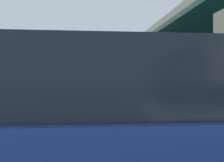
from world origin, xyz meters
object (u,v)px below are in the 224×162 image
parked_suv_red (0,87)px  parked_suv_blue (91,124)px  pedestrian (46,97)px  potted_palm (191,102)px  transit_bus (89,78)px

parked_suv_red → parked_suv_blue: same height
pedestrian → potted_palm: size_ratio=0.60×
transit_bus → potted_palm: transit_bus is taller
transit_bus → parked_suv_red: size_ratio=2.30×
pedestrian → transit_bus: bearing=169.0°
parked_suv_red → pedestrian: (13.02, 6.14, -0.10)m
parked_suv_red → pedestrian: 14.39m
parked_suv_blue → transit_bus: bearing=178.1°
transit_bus → potted_palm: (10.81, 4.25, -1.25)m
pedestrian → potted_palm: (-0.17, 6.38, -0.32)m
transit_bus → parked_suv_blue: (17.66, -0.58, -0.84)m
pedestrian → potted_palm: 6.39m
parked_suv_blue → pedestrian: parked_suv_blue is taller
transit_bus → parked_suv_blue: bearing=-1.9°
parked_suv_red → parked_suv_blue: 21.14m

